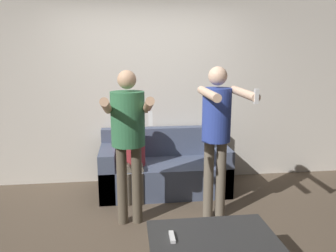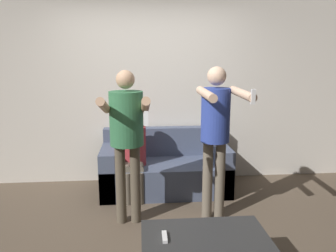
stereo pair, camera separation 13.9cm
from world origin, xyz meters
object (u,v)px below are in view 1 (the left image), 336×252
at_px(person_standing_right, 217,126).
at_px(coffee_table, 212,240).
at_px(person_seated, 132,151).
at_px(couch, 164,170).
at_px(remote_on_table, 172,237).
at_px(person_standing_left, 128,129).

height_order(person_standing_right, coffee_table, person_standing_right).
distance_m(person_standing_right, person_seated, 1.24).
relative_size(couch, coffee_table, 1.72).
bearing_deg(remote_on_table, couch, 85.47).
relative_size(person_standing_left, coffee_table, 1.69).
distance_m(person_standing_right, coffee_table, 1.30).
bearing_deg(person_standing_left, couch, 62.41).
xyz_separation_m(person_standing_right, coffee_table, (-0.31, -1.06, -0.67)).
bearing_deg(coffee_table, remote_on_table, -178.99).
bearing_deg(person_seated, person_standing_left, -93.51).
bearing_deg(person_standing_right, person_seated, 140.32).
bearing_deg(couch, remote_on_table, -94.53).
bearing_deg(person_standing_left, coffee_table, -59.76).
bearing_deg(coffee_table, person_seated, 107.85).
xyz_separation_m(couch, person_standing_right, (0.47, -0.90, 0.78)).
height_order(person_standing_right, remote_on_table, person_standing_right).
xyz_separation_m(person_standing_left, person_standing_right, (0.94, -0.01, 0.01)).
relative_size(person_seated, remote_on_table, 7.40).
distance_m(couch, person_standing_right, 1.28).
distance_m(couch, person_standing_left, 1.27).
relative_size(couch, person_seated, 1.51).
bearing_deg(coffee_table, person_standing_right, 73.71).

